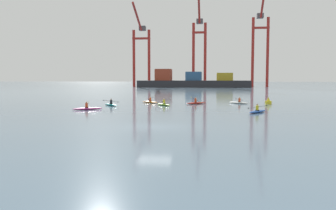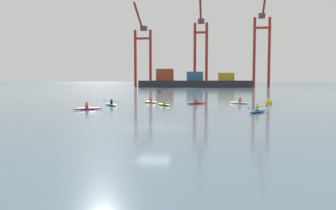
{
  "view_description": "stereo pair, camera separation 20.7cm",
  "coord_description": "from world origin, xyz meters",
  "px_view_note": "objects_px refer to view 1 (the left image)",
  "views": [
    {
      "loc": [
        4.22,
        -25.39,
        3.53
      ],
      "look_at": [
        -0.69,
        13.56,
        0.6
      ],
      "focal_mm": 37.75,
      "sensor_mm": 36.0,
      "label": 1
    },
    {
      "loc": [
        4.42,
        -25.36,
        3.53
      ],
      "look_at": [
        -0.69,
        13.56,
        0.6
      ],
      "focal_mm": 37.75,
      "sensor_mm": 36.0,
      "label": 2
    }
  ],
  "objects_px": {
    "channel_buoy": "(268,102)",
    "kayak_orange": "(150,102)",
    "kayak_red": "(196,103)",
    "gantry_crane_west": "(141,47)",
    "kayak_teal": "(111,104)",
    "gantry_crane_east_mid": "(261,40)",
    "gantry_crane_west_mid": "(199,44)",
    "kayak_lime": "(164,104)",
    "kayak_magenta": "(87,108)",
    "kayak_white": "(239,102)",
    "kayak_blue": "(257,111)",
    "container_barge": "(192,82)"
  },
  "relations": [
    {
      "from": "gantry_crane_west_mid",
      "to": "kayak_teal",
      "type": "distance_m",
      "value": 112.56
    },
    {
      "from": "kayak_white",
      "to": "kayak_blue",
      "type": "relative_size",
      "value": 0.93
    },
    {
      "from": "kayak_orange",
      "to": "kayak_blue",
      "type": "height_order",
      "value": "kayak_orange"
    },
    {
      "from": "kayak_teal",
      "to": "gantry_crane_west",
      "type": "bearing_deg",
      "value": 99.48
    },
    {
      "from": "channel_buoy",
      "to": "kayak_teal",
      "type": "bearing_deg",
      "value": -164.96
    },
    {
      "from": "kayak_magenta",
      "to": "gantry_crane_west",
      "type": "bearing_deg",
      "value": 98.53
    },
    {
      "from": "kayak_white",
      "to": "kayak_red",
      "type": "height_order",
      "value": "kayak_red"
    },
    {
      "from": "kayak_white",
      "to": "kayak_orange",
      "type": "height_order",
      "value": "kayak_orange"
    },
    {
      "from": "gantry_crane_east_mid",
      "to": "channel_buoy",
      "type": "distance_m",
      "value": 108.89
    },
    {
      "from": "gantry_crane_west_mid",
      "to": "kayak_teal",
      "type": "bearing_deg",
      "value": -93.77
    },
    {
      "from": "kayak_blue",
      "to": "kayak_magenta",
      "type": "bearing_deg",
      "value": 176.41
    },
    {
      "from": "container_barge",
      "to": "kayak_orange",
      "type": "bearing_deg",
      "value": -90.45
    },
    {
      "from": "channel_buoy",
      "to": "kayak_red",
      "type": "xyz_separation_m",
      "value": [
        -9.99,
        -0.94,
        -0.19
      ]
    },
    {
      "from": "gantry_crane_east_mid",
      "to": "channel_buoy",
      "type": "bearing_deg",
      "value": -96.75
    },
    {
      "from": "kayak_red",
      "to": "kayak_lime",
      "type": "relative_size",
      "value": 0.95
    },
    {
      "from": "gantry_crane_east_mid",
      "to": "gantry_crane_west",
      "type": "bearing_deg",
      "value": -177.75
    },
    {
      "from": "channel_buoy",
      "to": "kayak_orange",
      "type": "distance_m",
      "value": 16.79
    },
    {
      "from": "kayak_white",
      "to": "kayak_blue",
      "type": "height_order",
      "value": "same"
    },
    {
      "from": "gantry_crane_west",
      "to": "kayak_lime",
      "type": "xyz_separation_m",
      "value": [
        25.12,
        -108.51,
        -17.14
      ]
    },
    {
      "from": "kayak_blue",
      "to": "kayak_red",
      "type": "bearing_deg",
      "value": 120.08
    },
    {
      "from": "kayak_white",
      "to": "kayak_orange",
      "type": "bearing_deg",
      "value": -179.81
    },
    {
      "from": "kayak_teal",
      "to": "kayak_blue",
      "type": "distance_m",
      "value": 19.26
    },
    {
      "from": "kayak_teal",
      "to": "kayak_orange",
      "type": "relative_size",
      "value": 0.99
    },
    {
      "from": "kayak_red",
      "to": "kayak_lime",
      "type": "height_order",
      "value": "kayak_lime"
    },
    {
      "from": "gantry_crane_west_mid",
      "to": "kayak_red",
      "type": "height_order",
      "value": "gantry_crane_west_mid"
    },
    {
      "from": "gantry_crane_east_mid",
      "to": "kayak_teal",
      "type": "distance_m",
      "value": 118.54
    },
    {
      "from": "kayak_lime",
      "to": "kayak_magenta",
      "type": "height_order",
      "value": "kayak_lime"
    },
    {
      "from": "channel_buoy",
      "to": "kayak_orange",
      "type": "height_order",
      "value": "kayak_orange"
    },
    {
      "from": "kayak_blue",
      "to": "gantry_crane_west",
      "type": "bearing_deg",
      "value": 107.15
    },
    {
      "from": "gantry_crane_west_mid",
      "to": "kayak_magenta",
      "type": "height_order",
      "value": "gantry_crane_west_mid"
    },
    {
      "from": "gantry_crane_west",
      "to": "gantry_crane_east_mid",
      "type": "distance_m",
      "value": 51.93
    },
    {
      "from": "gantry_crane_west",
      "to": "kayak_teal",
      "type": "height_order",
      "value": "gantry_crane_west"
    },
    {
      "from": "channel_buoy",
      "to": "kayak_lime",
      "type": "relative_size",
      "value": 0.32
    },
    {
      "from": "kayak_lime",
      "to": "kayak_blue",
      "type": "xyz_separation_m",
      "value": [
        11.06,
        -8.69,
        0.0
      ]
    },
    {
      "from": "kayak_red",
      "to": "kayak_white",
      "type": "bearing_deg",
      "value": 13.27
    },
    {
      "from": "kayak_lime",
      "to": "kayak_red",
      "type": "bearing_deg",
      "value": 38.43
    },
    {
      "from": "channel_buoy",
      "to": "kayak_blue",
      "type": "distance_m",
      "value": 13.27
    },
    {
      "from": "gantry_crane_west",
      "to": "kayak_blue",
      "type": "height_order",
      "value": "gantry_crane_west"
    },
    {
      "from": "container_barge",
      "to": "gantry_crane_west",
      "type": "height_order",
      "value": "gantry_crane_west"
    },
    {
      "from": "gantry_crane_west",
      "to": "kayak_white",
      "type": "bearing_deg",
      "value": -71.24
    },
    {
      "from": "container_barge",
      "to": "gantry_crane_east_mid",
      "type": "bearing_deg",
      "value": 18.34
    },
    {
      "from": "channel_buoy",
      "to": "kayak_white",
      "type": "distance_m",
      "value": 4.01
    },
    {
      "from": "gantry_crane_west_mid",
      "to": "kayak_blue",
      "type": "relative_size",
      "value": 12.29
    },
    {
      "from": "kayak_orange",
      "to": "kayak_blue",
      "type": "relative_size",
      "value": 0.94
    },
    {
      "from": "kayak_magenta",
      "to": "gantry_crane_east_mid",
      "type": "bearing_deg",
      "value": 73.75
    },
    {
      "from": "channel_buoy",
      "to": "kayak_magenta",
      "type": "relative_size",
      "value": 0.31
    },
    {
      "from": "gantry_crane_west_mid",
      "to": "gantry_crane_east_mid",
      "type": "relative_size",
      "value": 0.9
    },
    {
      "from": "container_barge",
      "to": "kayak_blue",
      "type": "bearing_deg",
      "value": -83.27
    },
    {
      "from": "gantry_crane_east_mid",
      "to": "kayak_orange",
      "type": "bearing_deg",
      "value": -105.5
    },
    {
      "from": "gantry_crane_west_mid",
      "to": "kayak_red",
      "type": "xyz_separation_m",
      "value": [
        3.59,
        -106.13,
        -18.39
      ]
    }
  ]
}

